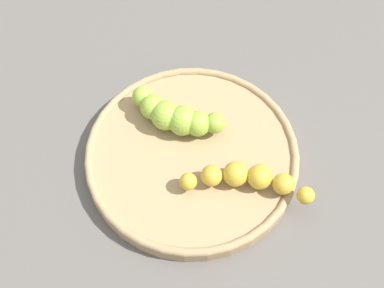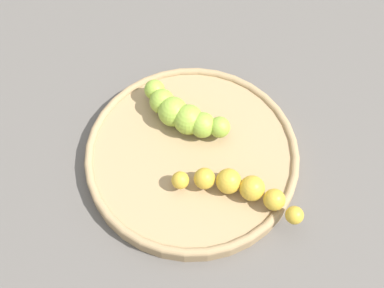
% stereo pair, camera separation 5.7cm
% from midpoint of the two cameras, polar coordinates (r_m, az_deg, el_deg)
% --- Properties ---
extents(ground_plane, '(2.40, 2.40, 0.00)m').
position_cam_midpoint_polar(ground_plane, '(0.60, -2.70, -2.07)').
color(ground_plane, '#56514C').
extents(fruit_bowl, '(0.26, 0.26, 0.02)m').
position_cam_midpoint_polar(fruit_bowl, '(0.59, -2.75, -1.50)').
color(fruit_bowl, '#A08259').
rests_on(fruit_bowl, ground_plane).
extents(banana_spotted, '(0.08, 0.14, 0.03)m').
position_cam_midpoint_polar(banana_spotted, '(0.55, 3.53, -4.35)').
color(banana_spotted, gold).
rests_on(banana_spotted, fruit_bowl).
extents(banana_green, '(0.09, 0.10, 0.04)m').
position_cam_midpoint_polar(banana_green, '(0.59, -4.76, 3.07)').
color(banana_green, '#8CAD38').
rests_on(banana_green, fruit_bowl).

